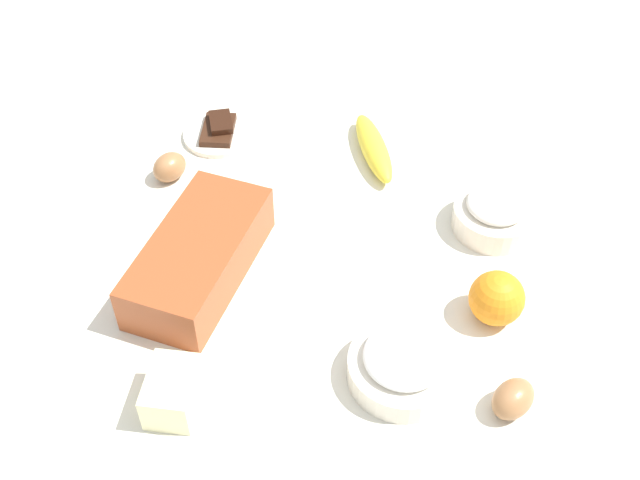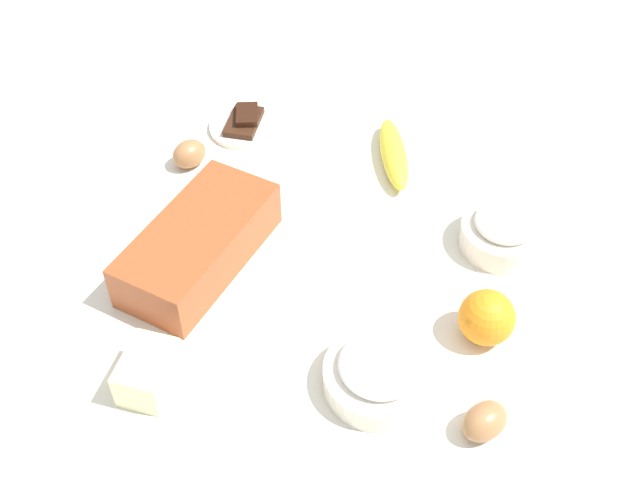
# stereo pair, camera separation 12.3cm
# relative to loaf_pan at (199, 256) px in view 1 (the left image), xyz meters

# --- Properties ---
(ground_plane) EXTENTS (2.40, 2.40, 0.02)m
(ground_plane) POSITION_rel_loaf_pan_xyz_m (0.06, -0.18, -0.05)
(ground_plane) COLOR silver
(loaf_pan) EXTENTS (0.30, 0.18, 0.08)m
(loaf_pan) POSITION_rel_loaf_pan_xyz_m (0.00, 0.00, 0.00)
(loaf_pan) COLOR #9E4723
(loaf_pan) RESTS_ON ground_plane
(flour_bowl) EXTENTS (0.13, 0.13, 0.07)m
(flour_bowl) POSITION_rel_loaf_pan_xyz_m (0.18, -0.44, -0.01)
(flour_bowl) COLOR silver
(flour_bowl) RESTS_ON ground_plane
(sugar_bowl) EXTENTS (0.15, 0.15, 0.07)m
(sugar_bowl) POSITION_rel_loaf_pan_xyz_m (-0.14, -0.32, -0.01)
(sugar_bowl) COLOR silver
(sugar_bowl) RESTS_ON ground_plane
(banana) EXTENTS (0.19, 0.11, 0.04)m
(banana) POSITION_rel_loaf_pan_xyz_m (0.33, -0.23, -0.02)
(banana) COLOR yellow
(banana) RESTS_ON ground_plane
(orange_fruit) EXTENTS (0.08, 0.08, 0.08)m
(orange_fruit) POSITION_rel_loaf_pan_xyz_m (-0.01, -0.45, -0.00)
(orange_fruit) COLOR orange
(orange_fruit) RESTS_ON ground_plane
(butter_block) EXTENTS (0.09, 0.07, 0.06)m
(butter_block) POSITION_rel_loaf_pan_xyz_m (-0.23, -0.03, -0.01)
(butter_block) COLOR #F4EDB2
(butter_block) RESTS_ON ground_plane
(egg_near_butter) EXTENTS (0.08, 0.08, 0.05)m
(egg_near_butter) POSITION_rel_loaf_pan_xyz_m (-0.17, -0.47, -0.02)
(egg_near_butter) COLOR #A26C41
(egg_near_butter) RESTS_ON ground_plane
(egg_beside_bowl) EXTENTS (0.08, 0.07, 0.05)m
(egg_beside_bowl) POSITION_rel_loaf_pan_xyz_m (0.21, 0.11, -0.02)
(egg_beside_bowl) COLOR #A06B41
(egg_beside_bowl) RESTS_ON ground_plane
(chocolate_plate) EXTENTS (0.13, 0.13, 0.03)m
(chocolate_plate) POSITION_rel_loaf_pan_xyz_m (0.34, 0.06, -0.03)
(chocolate_plate) COLOR silver
(chocolate_plate) RESTS_ON ground_plane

